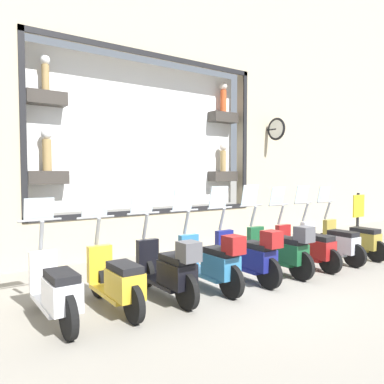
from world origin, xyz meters
name	(u,v)px	position (x,y,z in m)	size (l,w,h in m)	color
ground_plane	(253,288)	(0.00, 0.00, 0.00)	(120.00, 120.00, 0.00)	gray
building_facade	(150,64)	(3.60, 0.00, 4.60)	(1.25, 36.00, 8.99)	tan
scooter_olive_0	(353,239)	(0.36, -3.56, 0.42)	(1.79, 0.61, 1.63)	black
scooter_silver_1	(331,243)	(0.36, -2.72, 0.43)	(1.80, 0.61, 1.67)	black
scooter_red_2	(307,247)	(0.36, -1.88, 0.43)	(1.80, 0.60, 1.65)	black
scooter_green_3	(281,250)	(0.31, -1.04, 0.49)	(1.81, 0.60, 1.71)	black
scooter_navy_4	(249,255)	(0.31, -0.20, 0.49)	(1.81, 0.61, 1.70)	black
scooter_teal_5	(212,262)	(0.31, 0.64, 0.48)	(1.81, 0.60, 1.68)	black
scooter_black_6	(169,269)	(0.31, 1.48, 0.48)	(1.81, 0.60, 1.66)	black
scooter_yellow_7	(117,281)	(0.36, 2.33, 0.43)	(1.80, 0.61, 1.55)	black
scooter_white_8	(56,290)	(0.37, 3.17, 0.44)	(1.81, 0.61, 1.60)	black
shop_sign_post	(358,221)	(0.67, -4.23, 0.78)	(0.36, 0.45, 1.47)	#232326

